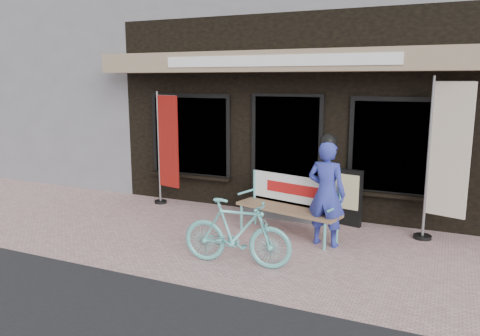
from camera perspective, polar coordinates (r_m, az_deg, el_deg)
The scene contains 9 objects.
ground at distance 7.04m, azimuth 0.22°, elevation -9.63°, with size 70.00×70.00×0.00m, color #CB9D9B.
storefront at distance 11.32m, azimuth 10.83°, elevation 13.30°, with size 7.00×6.77×6.00m.
neighbor_left_near at distance 16.08m, azimuth -20.35°, elevation 12.77°, with size 10.00×7.00×6.40m, color slate.
bench at distance 7.48m, azimuth 6.19°, elevation -4.03°, with size 1.79×0.85×0.94m.
person at distance 7.02m, azimuth 10.50°, elevation -2.80°, with size 0.62×0.45×1.68m.
bicycle at distance 6.26m, azimuth -0.39°, elevation -7.87°, with size 0.42×1.50×0.90m, color #61BDBB.
nobori_red at distance 9.19m, azimuth -8.92°, elevation 2.48°, with size 0.66×0.29×2.23m.
nobori_cream at distance 7.55m, azimuth 23.78°, elevation 1.02°, with size 0.74×0.36×2.51m.
menu_stand at distance 8.13m, azimuth 13.02°, elevation -3.44°, with size 0.49×0.20×0.97m.
Camera 1 is at (2.69, -6.02, 2.45)m, focal length 35.00 mm.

